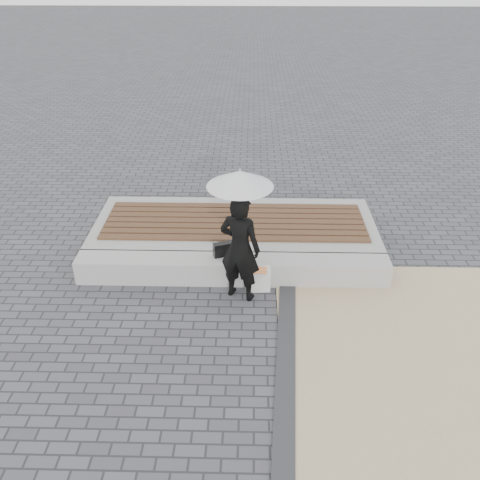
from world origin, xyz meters
name	(u,v)px	position (x,y,z in m)	size (l,w,h in m)	color
ground	(228,347)	(0.00, 0.00, 0.00)	(80.00, 80.00, 0.00)	#47484C
terrazzo_zone	(480,377)	(3.20, -0.50, 0.01)	(5.00, 5.00, 0.02)	tan
edging_band	(286,374)	(0.75, -0.50, 0.02)	(0.25, 5.20, 0.04)	#2D2D2F
seating_ledge	(232,269)	(0.00, 1.60, 0.20)	(5.00, 0.45, 0.40)	#A3A49E
timber_platform	(235,232)	(0.00, 2.80, 0.20)	(5.00, 2.00, 0.40)	gray
timber_decking	(235,221)	(0.00, 2.80, 0.42)	(4.60, 1.40, 0.04)	brown
woman	(240,248)	(0.13, 1.16, 0.86)	(0.63, 0.41, 1.72)	black
parasol	(240,179)	(0.13, 1.16, 1.97)	(0.93, 0.93, 1.19)	#B9BABF
handbag	(224,249)	(-0.14, 1.69, 0.51)	(0.33, 0.11, 0.23)	black
canvas_tote	(258,279)	(0.41, 1.32, 0.20)	(0.38, 0.16, 0.40)	silver
magazine	(258,270)	(0.41, 1.27, 0.41)	(0.27, 0.20, 0.01)	#D3343B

